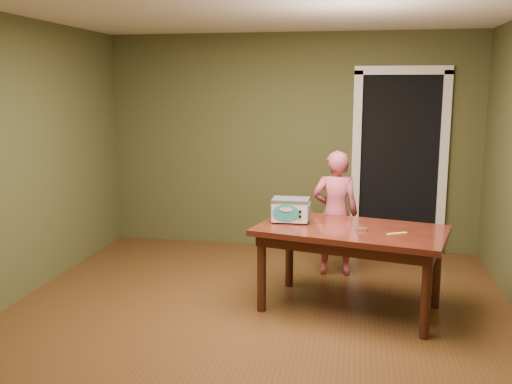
{
  "coord_description": "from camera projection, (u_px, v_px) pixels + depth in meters",
  "views": [
    {
      "loc": [
        0.82,
        -4.38,
        1.96
      ],
      "look_at": [
        -0.15,
        1.0,
        0.95
      ],
      "focal_mm": 40.0,
      "sensor_mm": 36.0,
      "label": 1
    }
  ],
  "objects": [
    {
      "name": "spatula",
      "position": [
        397.0,
        233.0,
        4.76
      ],
      "size": [
        0.17,
        0.11,
        0.01
      ],
      "primitive_type": "cube",
      "rotation": [
        0.0,
        0.0,
        0.48
      ],
      "color": "#FDF46E",
      "rests_on": "dining_table"
    },
    {
      "name": "room_shell",
      "position": [
        252.0,
        120.0,
        4.43
      ],
      "size": [
        4.52,
        5.02,
        2.61
      ],
      "color": "#454726",
      "rests_on": "ground"
    },
    {
      "name": "doorway",
      "position": [
        397.0,
        162.0,
        7.01
      ],
      "size": [
        1.1,
        0.66,
        2.25
      ],
      "color": "black",
      "rests_on": "ground"
    },
    {
      "name": "child",
      "position": [
        335.0,
        213.0,
        5.95
      ],
      "size": [
        0.51,
        0.36,
        1.32
      ],
      "primitive_type": "imported",
      "rotation": [
        0.0,
        0.0,
        3.23
      ],
      "color": "#C75163",
      "rests_on": "floor"
    },
    {
      "name": "floor",
      "position": [
        252.0,
        326.0,
        4.74
      ],
      "size": [
        5.0,
        5.0,
        0.0
      ],
      "primitive_type": "plane",
      "color": "#563218",
      "rests_on": "ground"
    },
    {
      "name": "baking_pan",
      "position": [
        361.0,
        229.0,
        4.87
      ],
      "size": [
        0.1,
        0.1,
        0.02
      ],
      "color": "silver",
      "rests_on": "dining_table"
    },
    {
      "name": "dining_table",
      "position": [
        351.0,
        239.0,
        4.99
      ],
      "size": [
        1.77,
        1.25,
        0.75
      ],
      "rotation": [
        0.0,
        0.0,
        -0.24
      ],
      "color": "#3C130D",
      "rests_on": "floor"
    },
    {
      "name": "toy_oven",
      "position": [
        291.0,
        209.0,
        5.17
      ],
      "size": [
        0.35,
        0.24,
        0.22
      ],
      "rotation": [
        0.0,
        0.0,
        0.01
      ],
      "color": "#4C4F54",
      "rests_on": "dining_table"
    }
  ]
}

